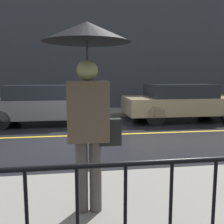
{
  "coord_description": "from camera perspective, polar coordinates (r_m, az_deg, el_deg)",
  "views": [
    {
      "loc": [
        -0.32,
        -7.36,
        1.7
      ],
      "look_at": [
        0.43,
        -2.39,
        1.0
      ],
      "focal_mm": 42.0,
      "sensor_mm": 36.0,
      "label": 1
    }
  ],
  "objects": [
    {
      "name": "sidewalk_near",
      "position": [
        3.17,
        -1.63,
        -22.96
      ],
      "size": [
        28.0,
        2.78,
        0.15
      ],
      "color": "gray",
      "rests_on": "ground_plane"
    },
    {
      "name": "ground_plane",
      "position": [
        7.56,
        -5.91,
        -5.08
      ],
      "size": [
        80.0,
        80.0,
        0.0
      ],
      "primitive_type": "plane",
      "color": "black"
    },
    {
      "name": "building_storefront",
      "position": [
        12.68,
        -7.25,
        13.56
      ],
      "size": [
        28.0,
        0.3,
        5.9
      ],
      "color": "#383D42",
      "rests_on": "ground_plane"
    },
    {
      "name": "lane_marking",
      "position": [
        7.56,
        -5.91,
        -5.05
      ],
      "size": [
        25.2,
        0.12,
        0.01
      ],
      "color": "gold",
      "rests_on": "ground_plane"
    },
    {
      "name": "railing_foreground",
      "position": [
        1.84,
        2.9,
        -22.19
      ],
      "size": [
        12.0,
        0.04,
        1.02
      ],
      "color": "black",
      "rests_on": "sidewalk_near"
    },
    {
      "name": "car_tan",
      "position": [
        10.26,
        15.04,
        2.2
      ],
      "size": [
        4.45,
        1.95,
        1.38
      ],
      "color": "tan",
      "rests_on": "ground_plane"
    },
    {
      "name": "sidewalk_far",
      "position": [
        11.67,
        -6.88,
        -0.11
      ],
      "size": [
        28.0,
        1.84,
        0.15
      ],
      "color": "gray",
      "rests_on": "ground_plane"
    },
    {
      "name": "pedestrian",
      "position": [
        2.86,
        -5.26,
        8.75
      ],
      "size": [
        0.94,
        0.94,
        2.12
      ],
      "rotation": [
        0.0,
        0.0,
        3.14
      ],
      "color": "#4C4742",
      "rests_on": "sidewalk_near"
    },
    {
      "name": "car_grey",
      "position": [
        9.47,
        -14.95,
        1.66
      ],
      "size": [
        3.99,
        1.79,
        1.38
      ],
      "color": "slate",
      "rests_on": "ground_plane"
    }
  ]
}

